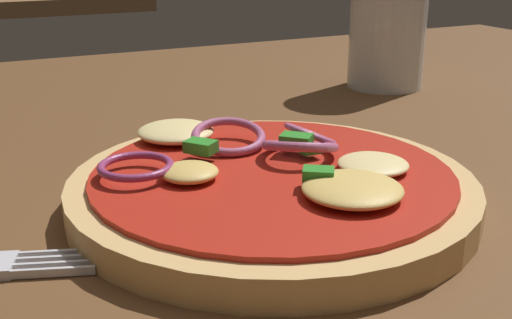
% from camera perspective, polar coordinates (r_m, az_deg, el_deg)
% --- Properties ---
extents(dining_table, '(1.20, 0.93, 0.04)m').
position_cam_1_polar(dining_table, '(0.41, 3.99, -3.70)').
color(dining_table, brown).
rests_on(dining_table, ground).
extents(pizza, '(0.22, 0.22, 0.04)m').
position_cam_1_polar(pizza, '(0.35, 1.32, -2.29)').
color(pizza, tan).
rests_on(pizza, dining_table).
extents(beer_glass, '(0.07, 0.07, 0.14)m').
position_cam_1_polar(beer_glass, '(0.63, 11.60, 11.92)').
color(beer_glass, silver).
rests_on(beer_glass, dining_table).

